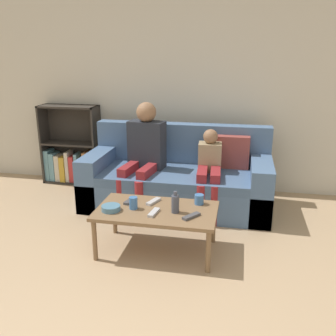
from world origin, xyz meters
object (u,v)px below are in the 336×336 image
object	(u,v)px
person_child	(209,167)
tv_remote_0	(191,216)
cup_far	(133,203)
tv_remote_1	(154,212)
coffee_table	(157,213)
person_adult	(144,148)
bookshelf	(72,155)
couch	(178,180)
tv_remote_3	(154,201)
cup_near	(199,199)
tv_remote_2	(130,201)
bottle	(175,204)
snack_bowl	(111,208)

from	to	relation	value
person_child	tv_remote_0	bearing A→B (deg)	-96.27
cup_far	tv_remote_1	size ratio (longest dim) A/B	0.60
coffee_table	person_adult	distance (m)	1.09
bookshelf	tv_remote_0	xyz separation A→B (m)	(1.81, -1.65, 0.04)
couch	tv_remote_3	bearing A→B (deg)	-93.83
cup_far	tv_remote_1	distance (m)	0.21
cup_near	tv_remote_2	xyz separation A→B (m)	(-0.60, -0.07, -0.03)
tv_remote_3	bottle	world-z (taller)	bottle
cup_near	snack_bowl	distance (m)	0.76
person_child	tv_remote_2	bearing A→B (deg)	-131.53
tv_remote_3	coffee_table	bearing A→B (deg)	-45.73
tv_remote_3	bottle	xyz separation A→B (m)	(0.22, -0.17, 0.07)
tv_remote_2	cup_far	bearing A→B (deg)	-50.98
couch	tv_remote_0	xyz separation A→B (m)	(0.31, -1.16, 0.11)
cup_near	tv_remote_3	xyz separation A→B (m)	(-0.40, -0.05, -0.03)
couch	bookshelf	distance (m)	1.58
couch	tv_remote_1	bearing A→B (deg)	-90.22
coffee_table	person_adult	xyz separation A→B (m)	(-0.36, 0.98, 0.31)
couch	snack_bowl	size ratio (longest dim) A/B	12.76
tv_remote_2	person_child	bearing A→B (deg)	64.95
person_child	bottle	size ratio (longest dim) A/B	4.73
bookshelf	person_child	distance (m)	1.97
person_adult	bookshelf	bearing A→B (deg)	161.69
tv_remote_0	cup_far	bearing A→B (deg)	-152.25
cup_near	tv_remote_3	distance (m)	0.40
tv_remote_0	bottle	size ratio (longest dim) A/B	0.89
cup_far	tv_remote_0	distance (m)	0.51
snack_bowl	cup_near	bearing A→B (deg)	21.94
tv_remote_0	tv_remote_2	distance (m)	0.61
tv_remote_0	bottle	xyz separation A→B (m)	(-0.14, 0.07, 0.07)
bookshelf	snack_bowl	world-z (taller)	bookshelf
tv_remote_0	tv_remote_1	bearing A→B (deg)	-145.52
cup_near	cup_far	size ratio (longest dim) A/B	0.83
coffee_table	tv_remote_0	size ratio (longest dim) A/B	6.13
tv_remote_0	cup_near	bearing A→B (deg)	120.99
person_adult	cup_far	distance (m)	1.04
bookshelf	bottle	world-z (taller)	bookshelf
cup_near	tv_remote_1	distance (m)	0.44
tv_remote_3	bottle	bearing A→B (deg)	-15.78
person_child	snack_bowl	xyz separation A→B (m)	(-0.72, -1.01, -0.09)
snack_bowl	tv_remote_1	bearing A→B (deg)	1.30
person_adult	person_child	bearing A→B (deg)	3.43
person_adult	person_child	xyz separation A→B (m)	(0.72, -0.06, -0.16)
person_adult	tv_remote_3	size ratio (longest dim) A/B	6.51
cup_far	bookshelf	bearing A→B (deg)	129.61
cup_near	snack_bowl	bearing A→B (deg)	-158.06
tv_remote_0	bottle	distance (m)	0.17
couch	tv_remote_0	world-z (taller)	couch
coffee_table	cup_far	xyz separation A→B (m)	(-0.19, -0.03, 0.09)
tv_remote_1	snack_bowl	xyz separation A→B (m)	(-0.37, -0.01, 0.01)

